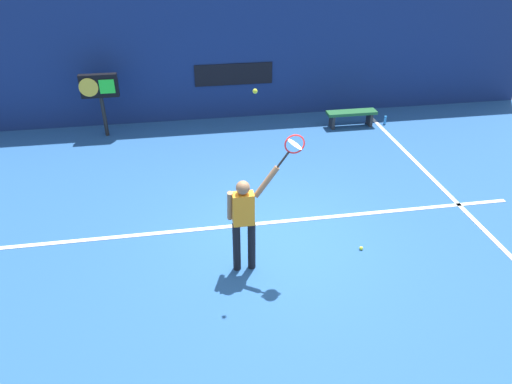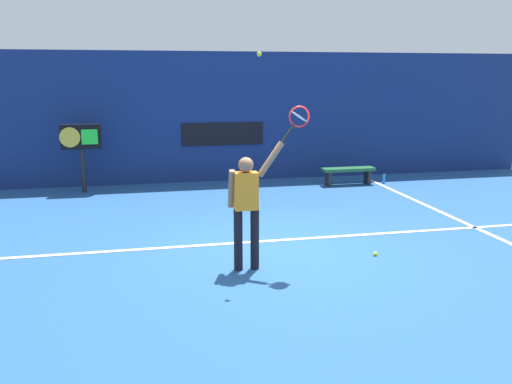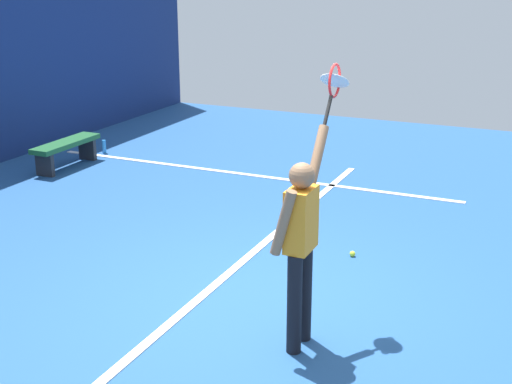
% 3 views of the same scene
% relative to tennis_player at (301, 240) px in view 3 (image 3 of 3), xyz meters
% --- Properties ---
extents(ground_plane, '(18.00, 18.00, 0.00)m').
position_rel_tennis_player_xyz_m(ground_plane, '(0.69, 0.75, -1.01)').
color(ground_plane, '#23518C').
extents(court_baseline, '(10.00, 0.10, 0.01)m').
position_rel_tennis_player_xyz_m(court_baseline, '(0.69, 1.24, -1.00)').
color(court_baseline, white).
rests_on(court_baseline, ground_plane).
extents(court_sideline, '(0.10, 7.00, 0.01)m').
position_rel_tennis_player_xyz_m(court_sideline, '(4.65, 2.75, -1.00)').
color(court_sideline, white).
rests_on(court_sideline, ground_plane).
extents(tennis_player, '(0.81, 0.31, 1.91)m').
position_rel_tennis_player_xyz_m(tennis_player, '(0.00, 0.00, 0.00)').
color(tennis_player, black).
rests_on(tennis_player, ground_plane).
extents(tennis_racket, '(0.49, 0.27, 0.59)m').
position_rel_tennis_player_xyz_m(tennis_racket, '(0.76, -0.00, 1.22)').
color(tennis_racket, black).
extents(court_bench, '(1.40, 0.36, 0.45)m').
position_rel_tennis_player_xyz_m(court_bench, '(3.83, 5.60, -0.67)').
color(court_bench, '#1E592D').
rests_on(court_bench, ground_plane).
extents(water_bottle, '(0.07, 0.07, 0.24)m').
position_rel_tennis_player_xyz_m(water_bottle, '(4.85, 5.60, -0.89)').
color(water_bottle, '#338CD8').
rests_on(water_bottle, ground_plane).
extents(spare_ball, '(0.07, 0.07, 0.07)m').
position_rel_tennis_player_xyz_m(spare_ball, '(2.13, 0.15, -0.97)').
color(spare_ball, '#CCE033').
rests_on(spare_ball, ground_plane).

